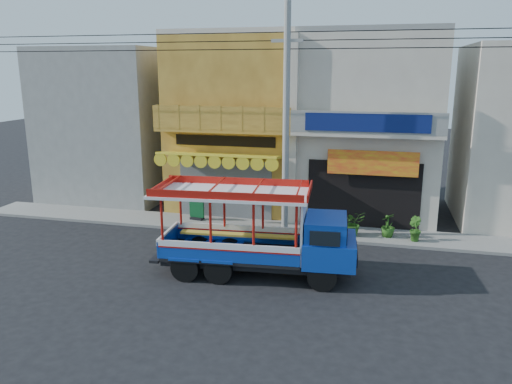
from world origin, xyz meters
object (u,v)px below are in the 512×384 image
Objects in this scene: utility_pole at (290,111)px; green_sign at (197,210)px; songthaew_truck at (270,233)px; potted_plant_c at (388,225)px; potted_plant_a at (353,223)px; potted_plant_b at (415,229)px.

utility_pole is 6.26m from green_sign.
songthaew_truck is 6.32× the size of green_sign.
potted_plant_c is at bearing 50.81° from songthaew_truck.
songthaew_truck is at bearing -143.40° from potted_plant_a.
utility_pole is 5.93m from potted_plant_c.
songthaew_truck is at bearing -2.34° from potted_plant_c.
potted_plant_b is (2.35, -0.08, -0.03)m from potted_plant_a.
potted_plant_b is 1.02m from potted_plant_c.
utility_pole is 5.41m from songthaew_truck.
utility_pole is at bearing -12.98° from green_sign.
potted_plant_a is 1.37m from potted_plant_c.
potted_plant_c is at bearing 8.27° from utility_pole.
green_sign reaches higher than potted_plant_c.
potted_plant_a is (2.54, 0.41, -4.41)m from utility_pole.
potted_plant_c is (3.77, 4.62, -0.86)m from songthaew_truck.
utility_pole is at bearing -44.88° from potted_plant_c.
potted_plant_b is (4.88, 0.33, -4.44)m from utility_pole.
utility_pole is at bearing 64.70° from potted_plant_b.
utility_pole reaches higher than potted_plant_b.
utility_pole is at bearing 91.78° from songthaew_truck.
utility_pole is 26.75× the size of green_sign.
songthaew_truck is 6.95× the size of potted_plant_c.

